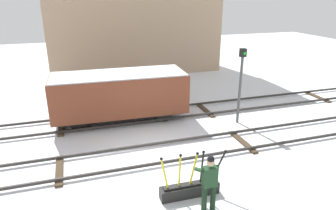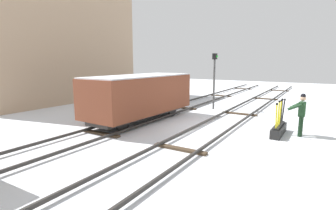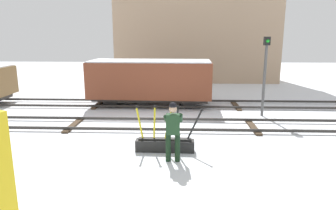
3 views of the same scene
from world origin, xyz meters
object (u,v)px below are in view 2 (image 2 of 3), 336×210
(signal_post, at_px, (214,75))
(freight_car_far_end, at_px, (140,95))
(switch_lever_frame, at_px, (279,129))
(rail_worker, at_px, (301,112))

(signal_post, xyz_separation_m, freight_car_far_end, (-5.15, 1.81, -0.81))
(switch_lever_frame, height_order, signal_post, signal_post)
(rail_worker, height_order, signal_post, signal_post)
(rail_worker, xyz_separation_m, signal_post, (3.85, 5.18, 1.17))
(signal_post, bearing_deg, switch_lever_frame, -132.81)
(switch_lever_frame, distance_m, freight_car_far_end, 6.43)
(rail_worker, height_order, freight_car_far_end, freight_car_far_end)
(freight_car_far_end, bearing_deg, rail_worker, -77.47)
(rail_worker, xyz_separation_m, freight_car_far_end, (-1.30, 6.99, 0.37))
(switch_lever_frame, distance_m, signal_post, 6.34)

